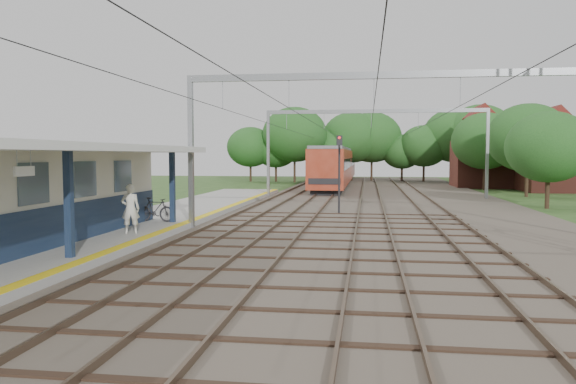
{
  "coord_description": "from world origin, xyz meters",
  "views": [
    {
      "loc": [
        2.97,
        -9.64,
        3.43
      ],
      "look_at": [
        -0.94,
        17.76,
        1.6
      ],
      "focal_mm": 35.0,
      "sensor_mm": 36.0,
      "label": 1
    }
  ],
  "objects_px": {
    "person": "(130,209)",
    "signal_post": "(339,164)",
    "bicycle": "(155,210)",
    "train": "(337,165)"
  },
  "relations": [
    {
      "from": "person",
      "to": "bicycle",
      "type": "relative_size",
      "value": 1.04
    },
    {
      "from": "person",
      "to": "signal_post",
      "type": "relative_size",
      "value": 0.43
    },
    {
      "from": "train",
      "to": "signal_post",
      "type": "relative_size",
      "value": 8.56
    },
    {
      "from": "bicycle",
      "to": "train",
      "type": "height_order",
      "value": "train"
    },
    {
      "from": "bicycle",
      "to": "signal_post",
      "type": "relative_size",
      "value": 0.41
    },
    {
      "from": "signal_post",
      "to": "person",
      "type": "bearing_deg",
      "value": -138.51
    },
    {
      "from": "person",
      "to": "signal_post",
      "type": "distance_m",
      "value": 13.74
    },
    {
      "from": "bicycle",
      "to": "signal_post",
      "type": "distance_m",
      "value": 11.19
    },
    {
      "from": "person",
      "to": "train",
      "type": "bearing_deg",
      "value": -118.64
    },
    {
      "from": "train",
      "to": "signal_post",
      "type": "distance_m",
      "value": 32.65
    }
  ]
}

